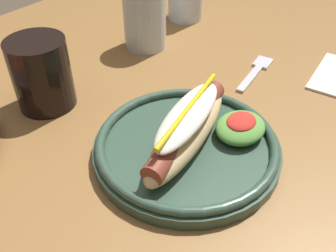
{
  "coord_description": "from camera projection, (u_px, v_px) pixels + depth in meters",
  "views": [
    {
      "loc": [
        -0.36,
        -0.26,
        1.07
      ],
      "look_at": [
        -0.07,
        -0.03,
        0.77
      ],
      "focal_mm": 40.41,
      "sensor_mm": 36.0,
      "label": 1
    }
  ],
  "objects": [
    {
      "name": "soda_cup",
      "position": [
        42.0,
        74.0,
        0.53
      ],
      "size": [
        0.08,
        0.08,
        0.1
      ],
      "primitive_type": "cylinder",
      "color": "black",
      "rests_on": "dining_table"
    },
    {
      "name": "hot_dog_plate",
      "position": [
        190.0,
        140.0,
        0.47
      ],
      "size": [
        0.23,
        0.23,
        0.08
      ],
      "color": "#334C3D",
      "rests_on": "dining_table"
    },
    {
      "name": "fork",
      "position": [
        256.0,
        71.0,
        0.63
      ],
      "size": [
        0.12,
        0.03,
        0.0
      ],
      "rotation": [
        0.0,
        0.0,
        0.13
      ],
      "color": "silver",
      "rests_on": "dining_table"
    },
    {
      "name": "extra_cup",
      "position": [
        145.0,
        17.0,
        0.67
      ],
      "size": [
        0.08,
        0.08,
        0.11
      ],
      "primitive_type": "cylinder",
      "color": "silver",
      "rests_on": "dining_table"
    },
    {
      "name": "dining_table",
      "position": [
        180.0,
        156.0,
        0.61
      ],
      "size": [
        1.22,
        1.01,
        0.74
      ],
      "color": "olive",
      "rests_on": "ground_plane"
    }
  ]
}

